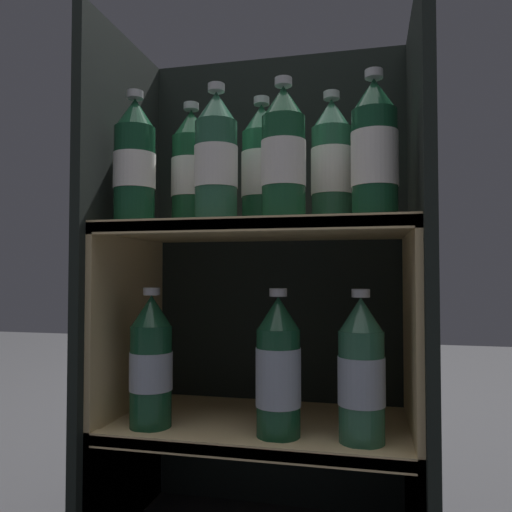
{
  "coord_description": "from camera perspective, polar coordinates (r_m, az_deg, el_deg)",
  "views": [
    {
      "loc": [
        0.21,
        -0.79,
        0.51
      ],
      "look_at": [
        0.0,
        0.11,
        0.54
      ],
      "focal_mm": 35.0,
      "sensor_mm": 36.0,
      "label": 1
    }
  ],
  "objects": [
    {
      "name": "bottle_upper_front_2",
      "position": [
        0.9,
        3.16,
        11.27
      ],
      "size": [
        0.08,
        0.08,
        0.26
      ],
      "color": "#194C2D",
      "rests_on": "shelf_upper"
    },
    {
      "name": "bottle_upper_back_2",
      "position": [
        0.98,
        8.66,
        10.23
      ],
      "size": [
        0.08,
        0.08,
        0.26
      ],
      "color": "#285B42",
      "rests_on": "shelf_upper"
    },
    {
      "name": "shelf_upper",
      "position": [
        0.97,
        0.53,
        -6.98
      ],
      "size": [
        0.57,
        0.31,
        0.61
      ],
      "color": "#DBBC84",
      "rests_on": "ground_plane"
    },
    {
      "name": "bottle_upper_front_3",
      "position": [
        0.89,
        13.39,
        11.47
      ],
      "size": [
        0.08,
        0.08,
        0.26
      ],
      "color": "#144228",
      "rests_on": "shelf_upper"
    },
    {
      "name": "bottle_upper_back_0",
      "position": [
        1.04,
        -7.45,
        9.53
      ],
      "size": [
        0.08,
        0.08,
        0.26
      ],
      "color": "#194C2D",
      "rests_on": "shelf_upper"
    },
    {
      "name": "bottle_lower_front_0",
      "position": [
        0.97,
        -11.9,
        -11.91
      ],
      "size": [
        0.08,
        0.08,
        0.26
      ],
      "color": "#144228",
      "rests_on": "shelf_lower"
    },
    {
      "name": "bottle_lower_front_2",
      "position": [
        0.88,
        11.95,
        -12.91
      ],
      "size": [
        0.08,
        0.08,
        0.26
      ],
      "color": "#285B42",
      "rests_on": "shelf_lower"
    },
    {
      "name": "bottle_upper_front_0",
      "position": [
        0.99,
        -13.71,
        10.15
      ],
      "size": [
        0.08,
        0.08,
        0.26
      ],
      "color": "#144228",
      "rests_on": "shelf_upper"
    },
    {
      "name": "bottle_lower_front_1",
      "position": [
        0.89,
        2.56,
        -12.84
      ],
      "size": [
        0.08,
        0.08,
        0.26
      ],
      "color": "#144228",
      "rests_on": "shelf_lower"
    },
    {
      "name": "fridge_side_right",
      "position": [
        0.95,
        18.3,
        -2.43
      ],
      "size": [
        0.02,
        0.35,
        1.01
      ],
      "primitive_type": "cube",
      "color": "black",
      "rests_on": "ground_plane"
    },
    {
      "name": "bottle_upper_back_1",
      "position": [
        1.0,
        0.43,
        9.96
      ],
      "size": [
        0.08,
        0.08,
        0.26
      ],
      "color": "#1E5638",
      "rests_on": "shelf_upper"
    },
    {
      "name": "bottle_upper_front_1",
      "position": [
        0.93,
        -4.59,
        10.87
      ],
      "size": [
        0.08,
        0.08,
        0.26
      ],
      "color": "#285B42",
      "rests_on": "shelf_upper"
    },
    {
      "name": "fridge_back_wall",
      "position": [
        1.13,
        2.39,
        -2.45
      ],
      "size": [
        0.61,
        0.02,
        1.01
      ],
      "primitive_type": "cube",
      "color": "black",
      "rests_on": "ground_plane"
    },
    {
      "name": "fridge_side_left",
      "position": [
        1.07,
        -15.04,
        -2.41
      ],
      "size": [
        0.02,
        0.35,
        1.01
      ],
      "primitive_type": "cube",
      "color": "black",
      "rests_on": "ground_plane"
    },
    {
      "name": "shelf_lower",
      "position": [
        1.02,
        0.5,
        -20.79
      ],
      "size": [
        0.57,
        0.31,
        0.23
      ],
      "color": "#DBBC84",
      "rests_on": "ground_plane"
    }
  ]
}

